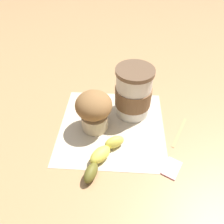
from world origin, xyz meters
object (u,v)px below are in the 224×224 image
coffee_cup (133,93)px  sugar_packet (172,168)px  muffin (94,110)px  banana (102,156)px

coffee_cup → sugar_packet: bearing=37.2°
muffin → sugar_packet: size_ratio=2.11×
coffee_cup → sugar_packet: (0.15, 0.12, -0.06)m
coffee_cup → muffin: bearing=-45.6°
muffin → coffee_cup: bearing=134.4°
banana → sugar_packet: 0.15m
sugar_packet → muffin: bearing=-111.0°
muffin → banana: bearing=26.2°
muffin → sugar_packet: muffin is taller
coffee_cup → banana: (0.17, -0.03, -0.05)m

